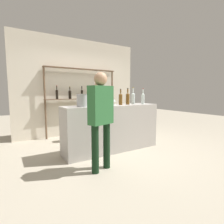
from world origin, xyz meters
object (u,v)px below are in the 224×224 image
Objects in this scene: ice_bucket at (83,100)px; server_behind_counter at (99,106)px; counter_bottle_1 at (107,100)px; customer_left at (101,114)px; wine_glass at (114,100)px; counter_bottle_0 at (121,99)px; counter_bottle_4 at (133,98)px; counter_bottle_2 at (143,98)px; counter_bottle_3 at (128,98)px.

ice_bucket is 1.32m from server_behind_counter.
server_behind_counter is (0.36, 1.05, -0.21)m from counter_bottle_1.
wine_glass is at bearing -61.64° from customer_left.
counter_bottle_0 is 0.88m from ice_bucket.
counter_bottle_4 is 2.80× the size of wine_glass.
counter_bottle_2 is 1.49m from ice_bucket.
counter_bottle_2 is (1.00, 0.06, 0.01)m from counter_bottle_1.
counter_bottle_3 is (0.21, 0.03, 0.00)m from counter_bottle_0.
counter_bottle_2 is at bearing -2.27° from counter_bottle_0.
counter_bottle_3 is 0.95× the size of counter_bottle_4.
customer_left reaches higher than counter_bottle_0.
ice_bucket is (-0.70, -0.02, 0.02)m from wine_glass.
counter_bottle_0 is 1.43× the size of ice_bucket.
counter_bottle_1 reaches higher than ice_bucket.
counter_bottle_1 is 0.79m from customer_left.
counter_bottle_1 is 0.85× the size of counter_bottle_4.
counter_bottle_2 is 0.79m from wine_glass.
counter_bottle_1 is 0.90× the size of counter_bottle_2.
counter_bottle_2 is at bearing -82.50° from customer_left.
ice_bucket is at bearing -179.85° from counter_bottle_2.
counter_bottle_3 reaches higher than counter_bottle_2.
server_behind_counter is at bearing -43.47° from customer_left.
counter_bottle_1 is at bearing -160.49° from wine_glass.
counter_bottle_1 is 2.38× the size of wine_glass.
counter_bottle_3 is 1.51× the size of ice_bucket.
server_behind_counter is (-0.65, 0.99, -0.22)m from counter_bottle_2.
wine_glass is at bearing 1.38° from ice_bucket.
counter_bottle_4 is at bearing 144.21° from counter_bottle_2.
server_behind_counter reaches higher than ice_bucket.
counter_bottle_4 reaches higher than wine_glass.
counter_bottle_4 is (-0.19, 0.13, 0.01)m from counter_bottle_2.
server_behind_counter reaches higher than counter_bottle_4.
customer_left reaches higher than counter_bottle_2.
counter_bottle_4 is at bearing 36.93° from server_behind_counter.
counter_bottle_0 is 0.22× the size of server_behind_counter.
counter_bottle_2 reaches higher than counter_bottle_1.
wine_glass is (-0.60, -0.12, -0.04)m from counter_bottle_4.
counter_bottle_4 is (0.22, 0.08, 0.01)m from counter_bottle_3.
counter_bottle_0 is 0.99m from server_behind_counter.
counter_bottle_3 reaches higher than counter_bottle_1.
counter_bottle_1 is at bearing -6.70° from ice_bucket.
server_behind_counter reaches higher than counter_bottle_0.
wine_glass is 1.00m from server_behind_counter.
wine_glass is 0.09× the size of customer_left.
counter_bottle_0 is 0.21m from counter_bottle_3.
wine_glass is at bearing 179.04° from counter_bottle_2.
counter_bottle_4 is 0.62m from wine_glass.
ice_bucket is at bearing -177.21° from counter_bottle_3.
counter_bottle_4 is 0.25× the size of customer_left.
counter_bottle_1 is 0.23m from wine_glass.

